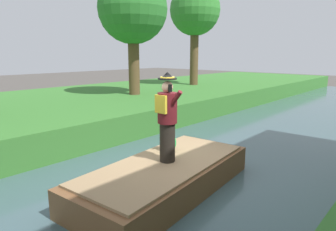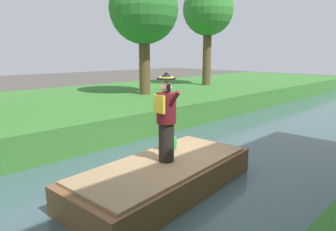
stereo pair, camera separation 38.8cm
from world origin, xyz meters
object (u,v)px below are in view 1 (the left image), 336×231
at_px(person_pirate, 167,118).
at_px(tree_broad, 195,11).
at_px(boat, 165,176).
at_px(tree_tall, 133,10).
at_px(parrot_plush, 168,140).

bearing_deg(person_pirate, tree_broad, 129.53).
bearing_deg(boat, tree_broad, 124.82).
distance_m(person_pirate, tree_tall, 8.99).
bearing_deg(tree_tall, boat, -37.19).
xyz_separation_m(boat, parrot_plush, (-0.47, 0.63, 0.55)).
distance_m(boat, parrot_plush, 0.96).
height_order(boat, tree_tall, tree_tall).
distance_m(parrot_plush, tree_broad, 12.95).
xyz_separation_m(tree_tall, tree_broad, (-0.65, 5.51, 0.53)).
height_order(boat, tree_broad, tree_broad).
relative_size(tree_tall, tree_broad, 0.92).
bearing_deg(tree_broad, parrot_plush, -55.33).
bearing_deg(person_pirate, boat, -74.44).
height_order(parrot_plush, tree_tall, tree_tall).
relative_size(person_pirate, tree_broad, 0.31).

